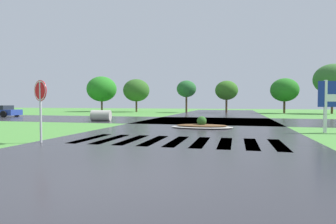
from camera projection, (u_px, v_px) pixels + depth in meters
The scene contains 8 objects.
ground_plane at pixel (108, 189), 4.87m from camera, with size 120.00×120.00×0.10m, color #478438.
asphalt_roadway at pixel (194, 130), 14.56m from camera, with size 10.26×80.00×0.01m, color #2B2B30.
asphalt_cross_road at pixel (209, 121), 22.34m from camera, with size 90.00×9.23×0.01m, color #2B2B30.
crosswalk_stripes at pixel (177, 141), 10.45m from camera, with size 7.65×2.98×0.01m.
stop_sign at pixel (40, 97), 10.03m from camera, with size 0.72×0.29×2.28m.
median_island at pixel (202, 126), 15.95m from camera, with size 3.56×1.94×0.68m.
drainage_pipe_stack at pixel (101, 116), 21.75m from camera, with size 1.62×1.11×0.86m.
background_treeline at pixel (200, 87), 40.08m from camera, with size 37.73×5.51×6.43m.
Camera 1 is at (2.19, -4.42, 1.47)m, focal length 29.56 mm.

